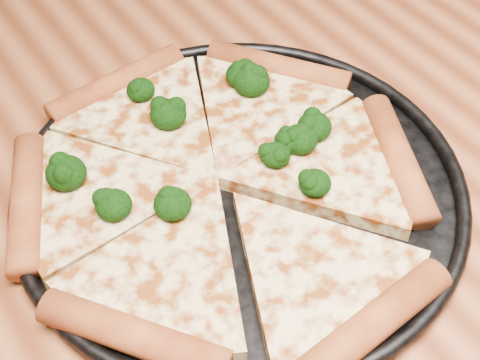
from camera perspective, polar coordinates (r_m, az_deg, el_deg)
dining_table at (r=0.62m, az=5.26°, el=-6.73°), size 1.20×0.90×0.75m
pizza_pan at (r=0.54m, az=0.00°, el=-0.59°), size 0.35×0.35×0.02m
pizza at (r=0.53m, az=-1.59°, el=-0.17°), size 0.33×0.34×0.02m
broccoli_florets at (r=0.55m, az=-2.07°, el=3.62°), size 0.21×0.19×0.02m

